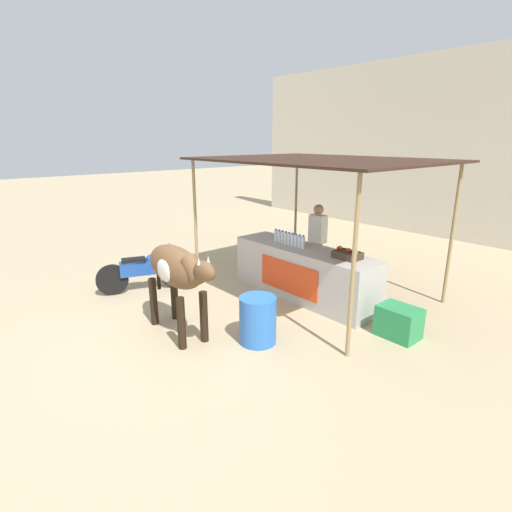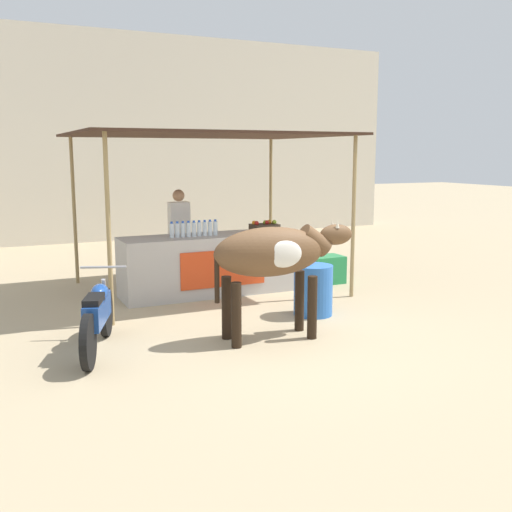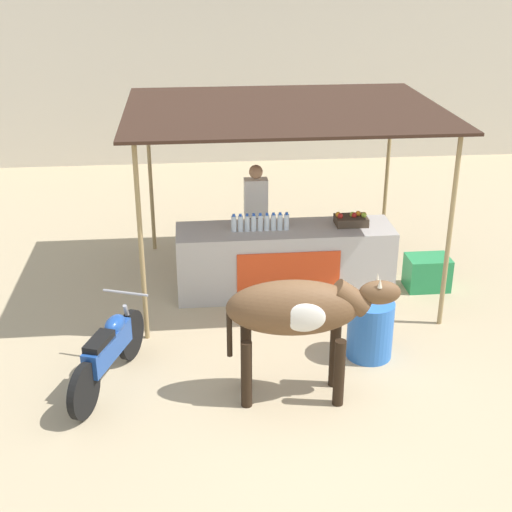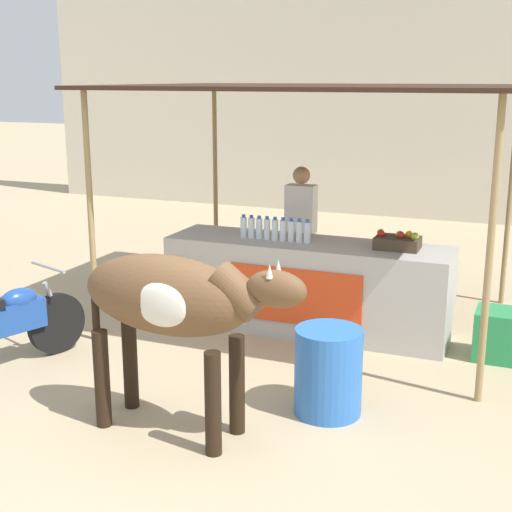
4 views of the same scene
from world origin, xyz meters
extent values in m
plane|color=tan|center=(0.00, 0.00, 0.00)|extent=(60.00, 60.00, 0.00)
cube|color=beige|center=(0.00, 9.09, 2.64)|extent=(16.00, 0.50, 5.28)
cube|color=#B2ADA8|center=(0.00, 2.20, 0.48)|extent=(3.00, 0.80, 0.96)
cube|color=red|center=(0.00, 1.79, 0.48)|extent=(1.40, 0.02, 0.58)
cube|color=#382319|center=(0.00, 2.50, 2.54)|extent=(4.20, 3.20, 0.04)
cylinder|color=#997F51|center=(-1.89, 1.06, 1.27)|extent=(0.06, 0.06, 2.54)
cylinder|color=#997F51|center=(1.89, 1.06, 1.27)|extent=(0.06, 0.06, 2.54)
cylinder|color=#997F51|center=(-1.89, 3.94, 1.27)|extent=(0.06, 0.06, 2.54)
cylinder|color=#997F51|center=(1.89, 3.94, 1.27)|extent=(0.06, 0.06, 2.54)
cylinder|color=silver|center=(-0.71, 2.15, 1.07)|extent=(0.07, 0.07, 0.22)
cylinder|color=blue|center=(-0.71, 2.15, 1.19)|extent=(0.04, 0.04, 0.03)
cylinder|color=silver|center=(-0.62, 2.15, 1.07)|extent=(0.07, 0.07, 0.22)
cylinder|color=blue|center=(-0.62, 2.15, 1.19)|extent=(0.04, 0.04, 0.03)
cylinder|color=silver|center=(-0.53, 2.15, 1.07)|extent=(0.07, 0.07, 0.22)
cylinder|color=blue|center=(-0.53, 2.15, 1.19)|extent=(0.04, 0.04, 0.03)
cylinder|color=silver|center=(-0.44, 2.15, 1.07)|extent=(0.07, 0.07, 0.22)
cylinder|color=blue|center=(-0.44, 2.15, 1.19)|extent=(0.04, 0.04, 0.03)
cylinder|color=silver|center=(-0.35, 2.15, 1.07)|extent=(0.07, 0.07, 0.22)
cylinder|color=blue|center=(-0.35, 2.15, 1.19)|extent=(0.04, 0.04, 0.03)
cylinder|color=silver|center=(-0.26, 2.15, 1.07)|extent=(0.07, 0.07, 0.22)
cylinder|color=blue|center=(-0.26, 2.15, 1.19)|extent=(0.04, 0.04, 0.03)
cylinder|color=silver|center=(-0.17, 2.15, 1.07)|extent=(0.07, 0.07, 0.22)
cylinder|color=blue|center=(-0.17, 2.15, 1.19)|extent=(0.04, 0.04, 0.03)
cylinder|color=silver|center=(-0.08, 2.15, 1.07)|extent=(0.07, 0.07, 0.22)
cylinder|color=blue|center=(-0.08, 2.15, 1.19)|extent=(0.04, 0.04, 0.03)
cylinder|color=silver|center=(0.01, 2.15, 1.07)|extent=(0.07, 0.07, 0.22)
cylinder|color=blue|center=(0.01, 2.15, 1.19)|extent=(0.04, 0.04, 0.03)
cube|color=#3F3326|center=(0.93, 2.25, 1.02)|extent=(0.44, 0.32, 0.12)
sphere|color=orange|center=(1.03, 2.29, 1.11)|extent=(0.08, 0.08, 0.08)
sphere|color=orange|center=(1.10, 2.24, 1.11)|extent=(0.08, 0.08, 0.08)
sphere|color=#8CB22D|center=(0.95, 2.26, 1.11)|extent=(0.08, 0.08, 0.08)
sphere|color=#B21E19|center=(0.96, 2.23, 1.11)|extent=(0.08, 0.08, 0.08)
sphere|color=#B21E19|center=(0.77, 2.21, 1.11)|extent=(0.08, 0.08, 0.08)
sphere|color=#8CB22D|center=(1.10, 2.22, 1.11)|extent=(0.08, 0.08, 0.08)
sphere|color=orange|center=(0.75, 2.27, 1.11)|extent=(0.08, 0.08, 0.08)
cylinder|color=#383842|center=(-0.33, 2.95, 0.44)|extent=(0.22, 0.22, 0.88)
cube|color=silver|center=(-0.33, 2.95, 1.16)|extent=(0.34, 0.20, 0.56)
sphere|color=#A87A56|center=(-0.33, 2.95, 1.55)|extent=(0.20, 0.20, 0.20)
cube|color=#268C4C|center=(2.05, 2.10, 0.24)|extent=(0.60, 0.44, 0.48)
cylinder|color=blue|center=(0.78, 0.38, 0.35)|extent=(0.54, 0.54, 0.71)
ellipsoid|color=brown|center=(-0.27, -0.35, 1.08)|extent=(1.43, 0.62, 0.60)
cylinder|color=black|center=(0.23, -0.20, 0.39)|extent=(0.12, 0.12, 0.78)
cylinder|color=black|center=(0.21, -0.56, 0.39)|extent=(0.12, 0.12, 0.78)
cylinder|color=black|center=(-0.74, -0.13, 0.39)|extent=(0.12, 0.12, 0.78)
cylinder|color=black|center=(-0.77, -0.49, 0.39)|extent=(0.12, 0.12, 0.78)
cylinder|color=brown|center=(0.33, -0.39, 1.19)|extent=(0.46, 0.27, 0.41)
ellipsoid|color=brown|center=(0.63, -0.41, 1.25)|extent=(0.45, 0.25, 0.26)
cone|color=beige|center=(0.61, -0.34, 1.39)|extent=(0.05, 0.05, 0.10)
cone|color=beige|center=(0.60, -0.48, 1.39)|extent=(0.05, 0.05, 0.10)
cylinder|color=black|center=(-0.93, -0.30, 0.81)|extent=(0.06, 0.06, 0.60)
ellipsoid|color=silver|center=(-0.18, -0.57, 1.08)|extent=(0.45, 0.13, 0.32)
cylinder|color=black|center=(-2.05, 0.63, 0.30)|extent=(0.28, 0.59, 0.60)
cylinder|color=black|center=(-2.46, -0.50, 0.30)|extent=(0.28, 0.59, 0.60)
cube|color=#1E4799|center=(-2.26, 0.06, 0.48)|extent=(0.48, 0.91, 0.28)
ellipsoid|color=#1E4799|center=(-2.18, 0.27, 0.64)|extent=(0.31, 0.41, 0.20)
cube|color=black|center=(-2.32, -0.11, 0.64)|extent=(0.32, 0.48, 0.10)
cylinder|color=#99999E|center=(-2.07, 0.58, 0.88)|extent=(0.53, 0.22, 0.03)
cylinder|color=#99999E|center=(-2.06, 0.61, 0.50)|extent=(0.12, 0.21, 0.49)
camera|label=1|loc=(4.79, -3.13, 2.90)|focal=28.00mm
camera|label=2|loc=(-3.43, -6.68, 2.25)|focal=42.00mm
camera|label=3|loc=(-1.29, -6.83, 4.55)|focal=50.00mm
camera|label=4|loc=(2.24, -4.74, 2.64)|focal=50.00mm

